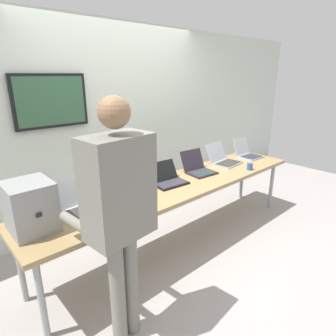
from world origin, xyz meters
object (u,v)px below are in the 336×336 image
laptop_station_4 (223,159)px  laptop_station_3 (198,168)px  laptop_station_0 (78,204)px  laptop_station_1 (127,189)px  laptop_station_5 (247,153)px  laptop_station_2 (168,179)px  coffee_mug (250,166)px  equipment_box (30,207)px  person (119,205)px  workbench (179,188)px

laptop_station_4 → laptop_station_3: bearing=-177.1°
laptop_station_4 → laptop_station_0: bearing=-179.8°
laptop_station_1 → laptop_station_3: 1.03m
laptop_station_5 → laptop_station_2: bearing=-179.8°
laptop_station_0 → coffee_mug: bearing=-10.5°
coffee_mug → laptop_station_1: bearing=166.4°
laptop_station_0 → laptop_station_2: size_ratio=0.93×
laptop_station_0 → laptop_station_4: (2.08, 0.01, -0.00)m
equipment_box → person: (0.35, -0.69, 0.15)m
equipment_box → laptop_station_3: size_ratio=1.00×
laptop_station_1 → coffee_mug: bearing=-13.6°
equipment_box → laptop_station_5: (3.01, 0.04, -0.14)m
laptop_station_0 → laptop_station_4: 2.08m
equipment_box → laptop_station_5: equipment_box is taller
laptop_station_1 → coffee_mug: laptop_station_1 is taller
laptop_station_2 → laptop_station_3: laptop_station_3 is taller
equipment_box → laptop_station_3: 1.96m
workbench → person: person is taller
laptop_station_0 → laptop_station_3: 1.55m
laptop_station_1 → workbench: bearing=-12.7°
equipment_box → laptop_station_4: bearing=1.8°
laptop_station_2 → laptop_station_3: 0.52m
laptop_station_3 → laptop_station_4: 0.53m
laptop_station_5 → laptop_station_3: bearing=179.5°
laptop_station_4 → coffee_mug: 0.40m
laptop_station_3 → laptop_station_5: bearing=-0.5°
laptop_station_1 → laptop_station_0: bearing=179.3°
laptop_station_1 → laptop_station_5: (2.08, -0.02, 0.00)m
equipment_box → laptop_station_1: size_ratio=1.00×
person → laptop_station_3: bearing=24.8°
person → laptop_station_0: bearing=85.8°
laptop_station_2 → laptop_station_0: bearing=178.0°
workbench → laptop_station_1: bearing=167.3°
laptop_station_5 → workbench: bearing=-175.8°
workbench → laptop_station_2: laptop_station_2 is taller
laptop_station_4 → person: bearing=-160.2°
laptop_station_0 → coffee_mug: (2.11, -0.39, -0.02)m
laptop_station_5 → coffee_mug: (-0.49, -0.36, -0.02)m
workbench → laptop_station_3: laptop_station_3 is taller
laptop_station_1 → coffee_mug: (1.59, -0.38, -0.02)m
equipment_box → laptop_station_2: 1.45m
laptop_station_4 → laptop_station_2: bearing=-177.7°
laptop_station_3 → laptop_station_5: (1.05, -0.01, 0.00)m
laptop_station_0 → laptop_station_3: size_ratio=0.93×
laptop_station_4 → laptop_station_5: 0.52m
person → coffee_mug: 2.22m
laptop_station_4 → equipment_box: bearing=-178.2°
laptop_station_2 → laptop_station_4: laptop_station_4 is taller
laptop_station_0 → laptop_station_2: (1.03, -0.04, -0.01)m
laptop_station_5 → laptop_station_4: bearing=175.9°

